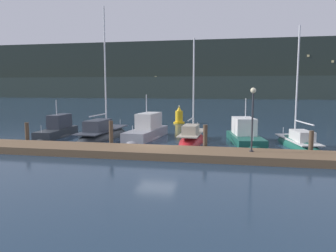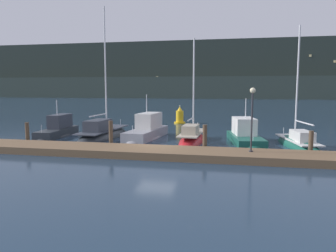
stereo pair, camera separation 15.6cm
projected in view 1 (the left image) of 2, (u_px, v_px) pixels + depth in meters
ground_plane at (156, 151)px, 21.52m from camera, size 400.00×400.00×0.00m
dock at (151, 152)px, 20.02m from camera, size 26.31×2.80×0.45m
mooring_pile_0 at (27, 134)px, 23.42m from camera, size 0.28×0.28×1.66m
mooring_pile_1 at (111, 135)px, 22.16m from camera, size 0.28×0.28×1.92m
mooring_pile_2 at (205, 139)px, 20.92m from camera, size 0.28×0.28×1.79m
mooring_pile_3 at (311, 144)px, 19.69m from camera, size 0.28×0.28×1.58m
motorboat_berth_1 at (57, 132)px, 27.88m from camera, size 1.87×5.77×3.55m
sailboat_berth_2 at (103, 136)px, 26.94m from camera, size 2.51×8.26×11.51m
motorboat_berth_3 at (147, 133)px, 27.03m from camera, size 2.72×6.68×4.04m
sailboat_berth_4 at (192, 140)px, 25.08m from camera, size 1.93×6.17×8.45m
motorboat_berth_5 at (245, 138)px, 24.89m from camera, size 3.18×6.37×3.93m
sailboat_berth_6 at (297, 144)px, 23.29m from camera, size 2.95×6.76×9.16m
channel_buoy at (179, 117)px, 37.89m from camera, size 1.31×1.31×2.08m
dock_lamppost at (253, 109)px, 18.71m from camera, size 0.32×0.32×3.70m
hillside_backdrop at (214, 72)px, 128.59m from camera, size 240.00×23.00×21.74m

